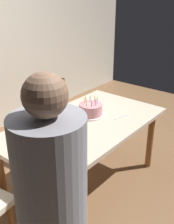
% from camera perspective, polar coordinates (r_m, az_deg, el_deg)
% --- Properties ---
extents(ground, '(6.40, 6.40, 0.00)m').
position_cam_1_polar(ground, '(3.05, -0.61, -14.56)').
color(ground, brown).
extents(dining_table, '(1.65, 0.92, 0.72)m').
position_cam_1_polar(dining_table, '(2.69, -0.67, -3.93)').
color(dining_table, beige).
rests_on(dining_table, ground).
extents(birthday_cake, '(0.28, 0.28, 0.19)m').
position_cam_1_polar(birthday_cake, '(2.79, 0.75, 0.43)').
color(birthday_cake, silver).
rests_on(birthday_cake, dining_table).
extents(plate_near_celebrant, '(0.22, 0.22, 0.01)m').
position_cam_1_polar(plate_near_celebrant, '(2.23, -4.04, -7.73)').
color(plate_near_celebrant, white).
rests_on(plate_near_celebrant, dining_table).
extents(plate_far_side, '(0.22, 0.22, 0.01)m').
position_cam_1_polar(plate_far_side, '(2.72, -5.16, -1.57)').
color(plate_far_side, white).
rests_on(plate_far_side, dining_table).
extents(fork_near_celebrant, '(0.18, 0.03, 0.01)m').
position_cam_1_polar(fork_near_celebrant, '(2.15, -7.16, -9.43)').
color(fork_near_celebrant, silver).
rests_on(fork_near_celebrant, dining_table).
extents(fork_far_side, '(0.18, 0.04, 0.01)m').
position_cam_1_polar(fork_far_side, '(2.63, -7.69, -2.75)').
color(fork_far_side, silver).
rests_on(fork_far_side, dining_table).
extents(fork_near_guest, '(0.18, 0.05, 0.01)m').
position_cam_1_polar(fork_near_guest, '(2.79, 6.97, -1.02)').
color(fork_near_guest, silver).
rests_on(fork_near_guest, dining_table).
extents(chair_spindle_back, '(0.49, 0.49, 0.95)m').
position_cam_1_polar(chair_spindle_back, '(3.39, -8.88, -1.43)').
color(chair_spindle_back, beige).
rests_on(chair_spindle_back, ground).
extents(person_celebrant, '(0.32, 0.32, 1.63)m').
position_cam_1_polar(person_celebrant, '(1.39, -6.96, -20.81)').
color(person_celebrant, '#262328').
rests_on(person_celebrant, ground).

